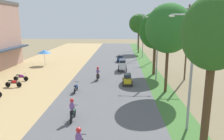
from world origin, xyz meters
name	(u,v)px	position (x,y,z in m)	size (l,w,h in m)	color
parked_motorbike_sixth	(13,83)	(-10.15, 20.22, 0.55)	(1.80, 0.54, 0.94)	black
parked_motorbike_seventh	(21,77)	(-10.49, 22.75, 0.55)	(1.80, 0.54, 0.94)	black
vendor_umbrella	(44,52)	(-10.95, 32.48, 2.31)	(2.20, 2.20, 2.52)	#99999E
median_tree_nearest	(214,35)	(5.50, 7.94, 6.40)	(2.88, 2.88, 8.13)	#4C351E
median_tree_second	(169,29)	(5.98, 19.30, 6.34)	(4.47, 4.47, 8.66)	#4C351E
median_tree_third	(155,31)	(5.91, 26.79, 5.88)	(4.25, 4.25, 8.22)	#4C351E
median_tree_fourth	(139,24)	(5.50, 47.92, 6.65)	(4.47, 4.47, 8.75)	#4C351E
streetlamp_near	(192,65)	(5.80, 11.40, 4.38)	(3.16, 0.20, 7.46)	gray
streetlamp_mid	(158,43)	(5.80, 24.09, 4.49)	(3.16, 0.20, 7.68)	gray
streetlamp_far	(143,33)	(5.80, 41.29, 4.89)	(3.16, 0.20, 8.45)	gray
streetlamp_farthest	(138,33)	(5.80, 54.15, 4.18)	(3.16, 0.20, 7.08)	gray
utility_pole_near	(158,32)	(8.36, 39.10, 5.18)	(1.80, 0.20, 9.97)	brown
utility_pole_far	(187,42)	(9.28, 24.21, 4.66)	(1.80, 0.20, 8.94)	brown
car_hatchback_yellow	(127,79)	(2.19, 21.58, 0.75)	(1.04, 2.00, 1.23)	gold
car_van_white	(122,64)	(1.70, 28.76, 1.02)	(1.19, 2.41, 1.67)	silver
car_sedan_blue	(120,58)	(1.37, 36.09, 0.74)	(1.10, 2.26, 1.19)	navy
motorbike_ahead_second	(73,110)	(-1.97, 12.41, 0.86)	(0.54, 1.80, 1.66)	black
motorbike_ahead_third	(76,87)	(-3.04, 18.77, 0.57)	(0.54, 1.80, 0.94)	black
motorbike_ahead_fourth	(98,74)	(-1.31, 23.44, 0.86)	(0.54, 1.80, 1.66)	black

